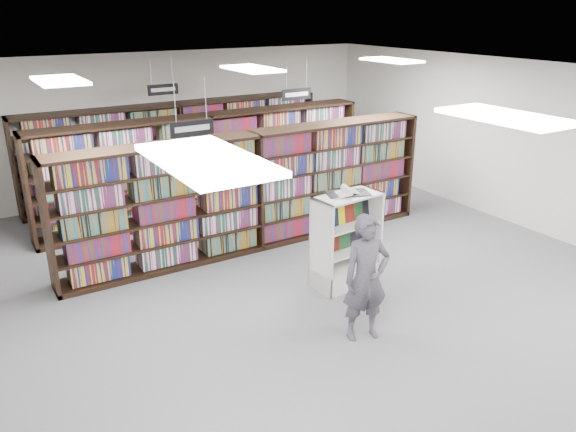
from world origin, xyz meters
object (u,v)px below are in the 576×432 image
endcap_display (344,254)px  open_book (347,192)px  bookshelf_row_near (255,191)px  shopper (366,278)px

endcap_display → open_book: size_ratio=2.04×
bookshelf_row_near → open_book: size_ratio=9.68×
bookshelf_row_near → endcap_display: size_ratio=4.75×
endcap_display → open_book: (0.03, 0.02, 1.01)m
open_book → shopper: shopper is taller
bookshelf_row_near → shopper: bearing=-93.6°
open_book → shopper: size_ratio=0.42×
endcap_display → open_book: bearing=22.1°
open_book → shopper: bearing=-98.4°
endcap_display → shopper: size_ratio=0.86×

